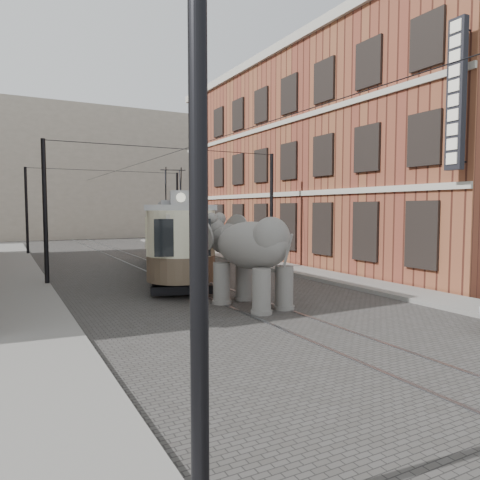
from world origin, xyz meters
TOP-DOWN VIEW (x-y plane):
  - ground at (0.00, 0.00)m, footprint 120.00×120.00m
  - tram_rails at (0.00, 0.00)m, footprint 1.54×80.00m
  - sidewalk_right at (6.00, 0.00)m, footprint 2.00×60.00m
  - sidewalk_left at (-6.50, 0.00)m, footprint 2.00×60.00m
  - brick_building at (11.00, 9.00)m, footprint 8.00×26.00m
  - distant_block at (0.00, 40.00)m, footprint 28.00×10.00m
  - catenary at (-0.20, 5.00)m, footprint 11.00×30.20m
  - tram at (0.34, 7.33)m, footprint 6.37×13.14m
  - elephant at (-0.02, -1.19)m, footprint 3.80×5.52m

SIDE VIEW (x-z plane):
  - ground at x=0.00m, z-range 0.00..0.00m
  - tram_rails at x=0.00m, z-range 0.00..0.02m
  - sidewalk_right at x=6.00m, z-range 0.00..0.15m
  - sidewalk_left at x=-6.50m, z-range 0.00..0.15m
  - elephant at x=-0.02m, z-range 0.00..3.09m
  - tram at x=0.34m, z-range 0.00..5.13m
  - catenary at x=-0.20m, z-range 0.00..6.00m
  - brick_building at x=11.00m, z-range 0.00..12.00m
  - distant_block at x=0.00m, z-range 0.00..14.00m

